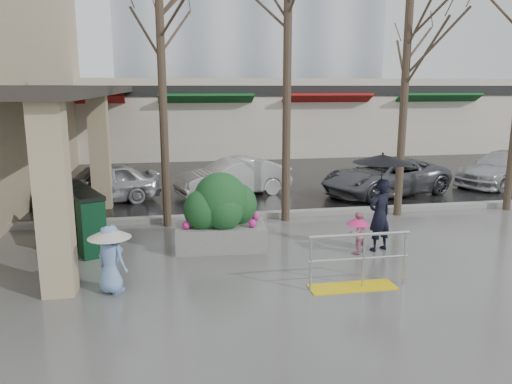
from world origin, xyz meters
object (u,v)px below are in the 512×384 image
object	(u,v)px
handrail	(356,268)
child_pink	(358,230)
car_a	(99,184)
car_d	(504,168)
woman	(381,190)
child_blue	(110,252)
planter	(221,213)
car_c	(385,177)
news_boxes	(81,217)
car_b	(234,177)
tree_midwest	(288,21)
tree_mideast	(408,38)
tree_west	(160,24)

from	to	relation	value
handrail	child_pink	distance (m)	1.96
car_a	car_d	distance (m)	14.43
woman	child_pink	bearing A→B (deg)	-8.39
handrail	child_blue	xyz separation A→B (m)	(-4.36, 0.57, 0.37)
child_blue	car_d	distance (m)	15.38
planter	car_c	world-z (taller)	planter
news_boxes	car_b	bearing A→B (deg)	25.79
car_d	tree_midwest	bearing A→B (deg)	-92.91
handrail	car_d	bearing A→B (deg)	42.36
tree_mideast	child_pink	xyz separation A→B (m)	(-2.40, -2.99, -4.33)
child_blue	car_c	xyz separation A→B (m)	(8.28, 6.81, -0.12)
child_pink	handrail	bearing A→B (deg)	47.90
car_c	car_b	bearing A→B (deg)	-118.37
planter	car_b	distance (m)	5.65
child_blue	car_b	bearing A→B (deg)	-75.20
woman	tree_midwest	bearing A→B (deg)	-83.68
tree_west	tree_mideast	world-z (taller)	tree_west
tree_midwest	car_a	distance (m)	7.61
tree_midwest	car_b	bearing A→B (deg)	105.63
car_a	car_d	size ratio (longest dim) A/B	0.85
woman	news_boxes	world-z (taller)	woman
tree_mideast	car_c	size ratio (longest dim) A/B	1.43
handrail	news_boxes	distance (m)	6.38
child_blue	car_b	xyz separation A→B (m)	(3.24, 7.67, -0.12)
tree_west	planter	size ratio (longest dim) A/B	3.30
car_a	car_c	size ratio (longest dim) A/B	0.82
child_blue	car_a	world-z (taller)	car_a
child_pink	car_c	size ratio (longest dim) A/B	0.21
tree_midwest	car_a	size ratio (longest dim) A/B	1.89
tree_west	tree_midwest	xyz separation A→B (m)	(3.20, 0.00, 0.15)
tree_mideast	news_boxes	bearing A→B (deg)	-171.33
news_boxes	handrail	bearing A→B (deg)	-56.05
tree_west	news_boxes	size ratio (longest dim) A/B	2.81
car_c	car_d	distance (m)	5.14
tree_west	child_blue	bearing A→B (deg)	-103.30
child_pink	car_b	distance (m)	6.69
car_a	car_b	bearing A→B (deg)	79.42
child_blue	car_d	xyz separation A→B (m)	(13.35, 7.63, -0.12)
tree_west	tree_midwest	world-z (taller)	tree_midwest
woman	news_boxes	bearing A→B (deg)	-33.88
planter	car_a	xyz separation A→B (m)	(-3.26, 5.11, -0.21)
woman	tree_mideast	bearing A→B (deg)	-143.22
woman	news_boxes	size ratio (longest dim) A/B	0.91
child_blue	car_c	distance (m)	10.72
news_boxes	car_a	world-z (taller)	news_boxes
tree_midwest	woman	world-z (taller)	tree_midwest
handrail	tree_west	world-z (taller)	tree_west
tree_west	tree_midwest	size ratio (longest dim) A/B	0.97
tree_midwest	car_a	xyz separation A→B (m)	(-5.27, 3.00, -4.60)
child_pink	planter	xyz separation A→B (m)	(-2.91, 0.88, 0.30)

